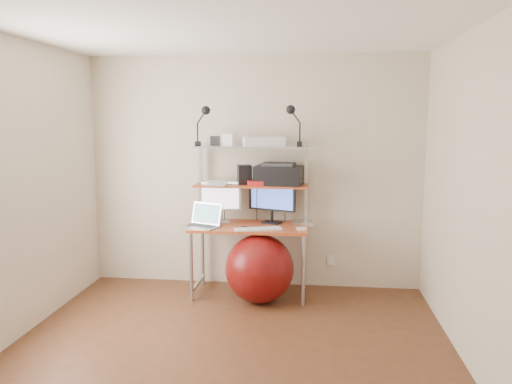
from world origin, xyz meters
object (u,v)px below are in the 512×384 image
printer (279,174)px  monitor_silver (221,198)px  monitor_black (272,198)px  exercise_ball (259,269)px  laptop (204,221)px

printer → monitor_silver: bearing=-172.1°
monitor_black → printer: size_ratio=1.03×
printer → exercise_ball: 0.99m
monitor_silver → printer: printer is taller
printer → monitor_black: bearing=172.3°
exercise_ball → monitor_black: bearing=75.5°
printer → laptop: bearing=-155.4°
monitor_silver → monitor_black: monitor_black is taller
exercise_ball → laptop: bearing=170.1°
monitor_silver → monitor_black: 0.54m
printer → exercise_ball: (-0.16, -0.34, -0.91)m
printer → exercise_ball: bearing=-108.8°
monitor_silver → exercise_ball: 0.86m
laptop → printer: printer is taller
monitor_black → laptop: (-0.67, -0.26, -0.21)m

